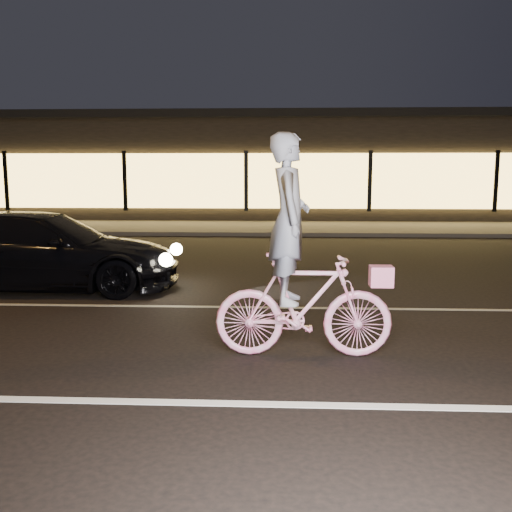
{
  "coord_description": "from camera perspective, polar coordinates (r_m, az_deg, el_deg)",
  "views": [
    {
      "loc": [
        1.37,
        -6.19,
        2.02
      ],
      "look_at": [
        1.04,
        0.6,
        0.98
      ],
      "focal_mm": 40.0,
      "sensor_mm": 36.0,
      "label": 1
    }
  ],
  "objects": [
    {
      "name": "ground",
      "position": [
        6.65,
        -9.38,
        -9.13
      ],
      "size": [
        90.0,
        90.0,
        0.0
      ],
      "primitive_type": "plane",
      "color": "black",
      "rests_on": "ground"
    },
    {
      "name": "lane_stripe_near",
      "position": [
        5.28,
        -12.87,
        -13.99
      ],
      "size": [
        60.0,
        0.12,
        0.01
      ],
      "primitive_type": "cube",
      "color": "silver",
      "rests_on": "ground"
    },
    {
      "name": "lane_stripe_far",
      "position": [
        8.54,
        -6.58,
        -5.05
      ],
      "size": [
        60.0,
        0.1,
        0.01
      ],
      "primitive_type": "cube",
      "color": "gray",
      "rests_on": "ground"
    },
    {
      "name": "sidewalk",
      "position": [
        19.33,
        -1.33,
        2.84
      ],
      "size": [
        30.0,
        4.0,
        0.12
      ],
      "primitive_type": "cube",
      "color": "#383533",
      "rests_on": "ground"
    },
    {
      "name": "storefront",
      "position": [
        25.19,
        -0.38,
        8.95
      ],
      "size": [
        25.4,
        8.42,
        4.2
      ],
      "color": "black",
      "rests_on": "ground"
    },
    {
      "name": "cyclist",
      "position": [
        6.12,
        4.4,
        -2.34
      ],
      "size": [
        1.91,
        0.66,
        2.4
      ],
      "rotation": [
        0.0,
        0.0,
        1.57
      ],
      "color": "#FF3E8C",
      "rests_on": "ground"
    },
    {
      "name": "sedan",
      "position": [
        10.26,
        -20.46,
        0.47
      ],
      "size": [
        4.6,
        2.05,
        1.31
      ],
      "rotation": [
        0.0,
        0.0,
        1.62
      ],
      "color": "black",
      "rests_on": "ground"
    }
  ]
}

